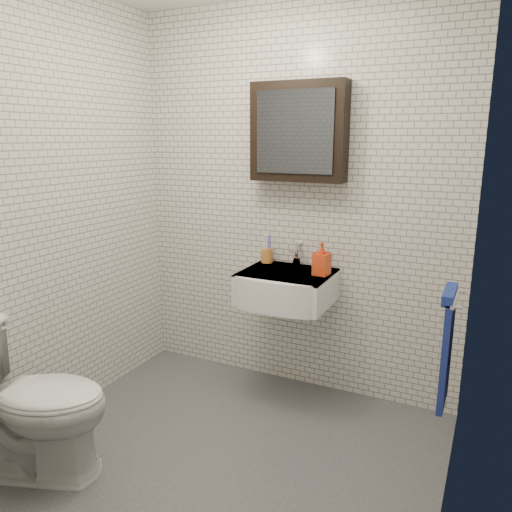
# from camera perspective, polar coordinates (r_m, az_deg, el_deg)

# --- Properties ---
(ground) EXTENTS (2.20, 2.00, 0.01)m
(ground) POSITION_cam_1_polar(r_m,az_deg,el_deg) (2.87, -4.06, -22.04)
(ground) COLOR #45474C
(ground) RESTS_ON ground
(room_shell) EXTENTS (2.22, 2.02, 2.51)m
(room_shell) POSITION_cam_1_polar(r_m,az_deg,el_deg) (2.35, -4.66, 8.39)
(room_shell) COLOR silver
(room_shell) RESTS_ON ground
(washbasin) EXTENTS (0.55, 0.50, 0.20)m
(washbasin) POSITION_cam_1_polar(r_m,az_deg,el_deg) (3.11, 3.26, -3.66)
(washbasin) COLOR white
(washbasin) RESTS_ON room_shell
(faucet) EXTENTS (0.06, 0.20, 0.15)m
(faucet) POSITION_cam_1_polar(r_m,az_deg,el_deg) (3.25, 4.64, -0.01)
(faucet) COLOR silver
(faucet) RESTS_ON washbasin
(mirror_cabinet) EXTENTS (0.60, 0.15, 0.60)m
(mirror_cabinet) POSITION_cam_1_polar(r_m,az_deg,el_deg) (3.15, 4.89, 13.94)
(mirror_cabinet) COLOR black
(mirror_cabinet) RESTS_ON room_shell
(towel_rail) EXTENTS (0.09, 0.30, 0.58)m
(towel_rail) POSITION_cam_1_polar(r_m,az_deg,el_deg) (2.55, 21.02, -9.29)
(towel_rail) COLOR silver
(towel_rail) RESTS_ON room_shell
(toothbrush_cup) EXTENTS (0.08, 0.08, 0.21)m
(toothbrush_cup) POSITION_cam_1_polar(r_m,az_deg,el_deg) (3.34, 1.26, 0.16)
(toothbrush_cup) COLOR #C17C30
(toothbrush_cup) RESTS_ON washbasin
(soap_bottle) EXTENTS (0.10, 0.10, 0.20)m
(soap_bottle) POSITION_cam_1_polar(r_m,az_deg,el_deg) (3.05, 7.53, -0.31)
(soap_bottle) COLOR orange
(soap_bottle) RESTS_ON washbasin
(toilet) EXTENTS (0.88, 0.67, 0.79)m
(toilet) POSITION_cam_1_polar(r_m,az_deg,el_deg) (2.81, -24.37, -14.85)
(toilet) COLOR white
(toilet) RESTS_ON ground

